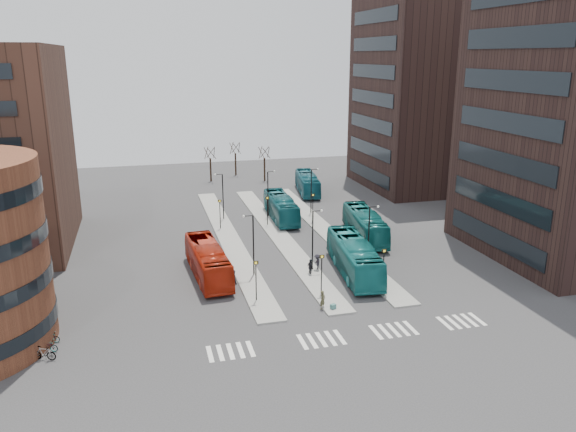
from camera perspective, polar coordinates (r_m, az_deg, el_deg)
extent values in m
plane|color=#2E2E31|center=(40.95, 6.57, -14.77)|extent=(160.00, 160.00, 0.00)
cube|color=gray|center=(66.63, -6.04, -2.26)|extent=(2.50, 45.00, 0.15)
cube|color=gray|center=(67.73, -1.02, -1.87)|extent=(2.50, 45.00, 0.15)
cube|color=gray|center=(69.33, 3.81, -1.47)|extent=(2.50, 45.00, 0.15)
cube|color=navy|center=(48.44, 4.60, -9.22)|extent=(0.54, 0.49, 0.54)
imported|color=#B1220D|center=(55.29, -8.16, -4.53)|extent=(3.47, 11.84, 3.26)
imported|color=#166F6F|center=(55.86, 6.72, -4.14)|extent=(4.38, 12.73, 3.47)
imported|color=#135861|center=(73.77, -0.73, 0.88)|extent=(3.18, 11.60, 3.20)
imported|color=#136160|center=(66.74, 7.80, -0.87)|extent=(4.35, 12.15, 3.31)
imported|color=#165E6E|center=(88.03, 1.98, 3.35)|extent=(4.36, 11.51, 3.13)
imported|color=#434128|center=(48.41, 3.54, -8.49)|extent=(0.72, 0.69, 1.65)
imported|color=black|center=(53.32, -5.72, -6.02)|extent=(1.04, 0.87, 1.89)
imported|color=black|center=(55.37, 2.30, -5.23)|extent=(0.62, 1.04, 1.65)
imported|color=black|center=(56.55, 2.97, -4.74)|extent=(0.73, 1.16, 1.72)
imported|color=gray|center=(45.61, -23.33, -12.02)|extent=(1.82, 1.15, 0.90)
imported|color=gray|center=(44.49, -23.57, -12.65)|extent=(1.86, 1.11, 1.08)
imported|color=gray|center=(46.79, -23.11, -11.32)|extent=(1.62, 0.78, 0.82)
cube|color=silver|center=(42.32, -7.93, -13.72)|extent=(0.35, 2.40, 0.01)
cube|color=silver|center=(42.39, -6.90, -13.62)|extent=(0.35, 2.40, 0.01)
cube|color=silver|center=(42.48, -5.87, -13.52)|extent=(0.35, 2.40, 0.01)
cube|color=silver|center=(42.58, -4.85, -13.41)|extent=(0.35, 2.40, 0.01)
cube|color=silver|center=(42.69, -3.83, -13.30)|extent=(0.35, 2.40, 0.01)
cube|color=silver|center=(43.51, 1.48, -12.66)|extent=(0.35, 2.40, 0.01)
cube|color=silver|center=(43.70, 2.44, -12.54)|extent=(0.35, 2.40, 0.01)
cube|color=silver|center=(43.90, 3.40, -12.41)|extent=(0.35, 2.40, 0.01)
cube|color=silver|center=(44.12, 4.35, -12.27)|extent=(0.35, 2.40, 0.01)
cube|color=silver|center=(44.35, 5.29, -12.14)|extent=(0.35, 2.40, 0.01)
cube|color=silver|center=(45.37, 8.92, -11.59)|extent=(0.35, 2.40, 0.01)
cube|color=silver|center=(45.65, 9.80, -11.45)|extent=(0.35, 2.40, 0.01)
cube|color=silver|center=(45.95, 10.67, -11.31)|extent=(0.35, 2.40, 0.01)
cube|color=silver|center=(46.25, 11.53, -11.17)|extent=(0.35, 2.40, 0.01)
cube|color=silver|center=(46.57, 12.37, -11.02)|extent=(0.35, 2.40, 0.01)
cube|color=silver|center=(47.92, 15.63, -10.45)|extent=(0.35, 2.40, 0.01)
cube|color=silver|center=(48.28, 16.41, -10.31)|extent=(0.35, 2.40, 0.01)
cube|color=silver|center=(48.65, 17.18, -10.16)|extent=(0.35, 2.40, 0.01)
cube|color=silver|center=(49.03, 17.94, -10.02)|extent=(0.35, 2.40, 0.01)
cube|color=silver|center=(49.42, 18.68, -9.88)|extent=(0.35, 2.40, 0.01)
cube|color=black|center=(62.79, 20.19, -2.02)|extent=(0.12, 16.00, 2.00)
cube|color=black|center=(61.74, 20.54, 1.52)|extent=(0.12, 16.00, 2.00)
cube|color=black|center=(60.93, 20.91, 5.16)|extent=(0.12, 16.00, 2.00)
cube|color=black|center=(60.37, 21.29, 8.88)|extent=(0.12, 16.00, 2.00)
cube|color=black|center=(60.08, 21.68, 12.66)|extent=(0.12, 16.00, 2.00)
cube|color=black|center=(60.06, 22.09, 16.46)|extent=(0.12, 16.00, 2.00)
cube|color=black|center=(94.39, 14.23, 11.98)|extent=(20.00, 20.00, 30.00)
cube|color=black|center=(91.67, 8.16, 4.30)|extent=(0.12, 16.00, 2.00)
cube|color=black|center=(90.95, 8.25, 6.77)|extent=(0.12, 16.00, 2.00)
cube|color=black|center=(90.40, 8.36, 9.27)|extent=(0.12, 16.00, 2.00)
cube|color=black|center=(90.03, 8.46, 11.80)|extent=(0.12, 16.00, 2.00)
cube|color=black|center=(89.84, 8.57, 14.34)|extent=(0.12, 16.00, 2.00)
cube|color=black|center=(89.82, 8.68, 16.89)|extent=(0.12, 16.00, 2.00)
cube|color=black|center=(89.98, 8.79, 19.44)|extent=(0.12, 16.00, 2.00)
cylinder|color=black|center=(49.29, -3.26, -6.66)|extent=(0.10, 0.10, 3.50)
cube|color=black|center=(48.64, -3.30, -4.76)|extent=(0.45, 0.10, 0.30)
cube|color=yellow|center=(48.59, -3.28, -4.78)|extent=(0.20, 0.02, 0.20)
cylinder|color=black|center=(69.83, -6.92, 0.13)|extent=(0.10, 0.10, 3.50)
cube|color=black|center=(69.37, -6.97, 1.52)|extent=(0.45, 0.10, 0.30)
cube|color=yellow|center=(69.31, -6.96, 1.51)|extent=(0.20, 0.02, 0.20)
cylinder|color=black|center=(50.72, 3.42, -5.99)|extent=(0.10, 0.10, 3.50)
cube|color=black|center=(50.09, 3.46, -4.13)|extent=(0.45, 0.10, 0.30)
cube|color=yellow|center=(50.04, 3.48, -4.16)|extent=(0.20, 0.02, 0.20)
cylinder|color=black|center=(70.84, -2.11, 0.48)|extent=(0.10, 0.10, 3.50)
cube|color=black|center=(70.39, -2.12, 1.85)|extent=(0.45, 0.10, 0.30)
cube|color=yellow|center=(70.34, -2.11, 1.84)|extent=(0.20, 0.02, 0.20)
cylinder|color=black|center=(52.79, 9.65, -5.29)|extent=(0.10, 0.10, 3.50)
cube|color=black|center=(52.19, 9.74, -3.50)|extent=(0.45, 0.10, 0.30)
cube|color=yellow|center=(52.14, 9.77, -3.52)|extent=(0.20, 0.02, 0.20)
cylinder|color=black|center=(72.34, 2.53, 0.80)|extent=(0.10, 0.10, 3.50)
cube|color=black|center=(71.90, 2.55, 2.15)|extent=(0.45, 0.10, 0.30)
cube|color=yellow|center=(71.85, 2.56, 2.14)|extent=(0.20, 0.02, 0.20)
cylinder|color=black|center=(54.53, -3.53, -2.99)|extent=(0.14, 0.14, 6.00)
cylinder|color=black|center=(53.55, -4.06, 0.01)|extent=(0.90, 0.08, 0.08)
sphere|color=silver|center=(53.47, -4.53, -0.02)|extent=(0.24, 0.24, 0.24)
cylinder|color=black|center=(73.47, -6.62, 1.95)|extent=(0.14, 0.14, 6.00)
cylinder|color=black|center=(72.74, -7.05, 4.22)|extent=(0.90, 0.08, 0.08)
sphere|color=silver|center=(72.68, -7.40, 4.20)|extent=(0.24, 0.24, 0.24)
cylinder|color=black|center=(55.93, 2.51, -2.48)|extent=(0.14, 0.14, 6.00)
cylinder|color=black|center=(55.19, 2.99, 0.52)|extent=(0.90, 0.08, 0.08)
sphere|color=silver|center=(55.32, 3.44, 0.55)|extent=(0.24, 0.24, 0.24)
cylinder|color=black|center=(74.51, -2.05, 2.25)|extent=(0.14, 0.14, 6.00)
cylinder|color=black|center=(73.96, -1.73, 4.53)|extent=(0.90, 0.08, 0.08)
sphere|color=silver|center=(74.06, -1.39, 4.55)|extent=(0.24, 0.24, 0.24)
cylinder|color=black|center=(57.92, 8.19, -1.97)|extent=(0.14, 0.14, 6.00)
cylinder|color=black|center=(57.25, 8.72, 0.92)|extent=(0.90, 0.08, 0.08)
sphere|color=silver|center=(57.43, 9.14, 0.95)|extent=(0.24, 0.24, 0.24)
cylinder|color=black|center=(76.02, 2.37, 2.53)|extent=(0.14, 0.14, 6.00)
cylinder|color=black|center=(75.51, 2.72, 4.76)|extent=(0.90, 0.08, 0.08)
sphere|color=silver|center=(75.64, 3.05, 4.78)|extent=(0.24, 0.24, 0.24)
cylinder|color=black|center=(97.13, -7.86, 4.67)|extent=(0.30, 0.30, 4.00)
cylinder|color=black|center=(96.69, -7.52, 6.38)|extent=(0.10, 1.56, 1.95)
cylinder|color=black|center=(97.28, -7.85, 6.43)|extent=(1.48, 0.59, 1.97)
cylinder|color=black|center=(96.95, -8.29, 6.38)|extent=(0.90, 1.31, 1.99)
cylinder|color=black|center=(96.14, -8.24, 6.30)|extent=(0.89, 1.31, 1.99)
cylinder|color=black|center=(95.98, -7.75, 6.30)|extent=(1.48, 0.58, 1.97)
cylinder|color=black|center=(101.71, -5.34, 5.27)|extent=(0.30, 0.30, 4.00)
cylinder|color=black|center=(101.33, -4.99, 6.90)|extent=(0.10, 1.56, 1.95)
cylinder|color=black|center=(101.89, -5.33, 6.94)|extent=(1.48, 0.59, 1.97)
cylinder|color=black|center=(101.52, -5.74, 6.90)|extent=(0.90, 1.31, 1.99)
cylinder|color=black|center=(100.72, -5.67, 6.83)|extent=(0.89, 1.31, 1.99)
cylinder|color=black|center=(100.60, -5.20, 6.83)|extent=(1.48, 0.58, 1.97)
cylinder|color=black|center=(96.67, -2.40, 4.76)|extent=(0.30, 0.30, 4.00)
cylinder|color=black|center=(96.29, -2.01, 6.47)|extent=(0.10, 1.56, 1.95)
cylinder|color=black|center=(96.83, -2.38, 6.52)|extent=(1.48, 0.59, 1.97)
cylinder|color=black|center=(96.42, -2.80, 6.47)|extent=(0.90, 1.31, 1.99)
cylinder|color=black|center=(95.63, -2.70, 6.40)|extent=(0.89, 1.31, 1.99)
cylinder|color=black|center=(95.54, -2.21, 6.39)|extent=(1.48, 0.58, 1.97)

